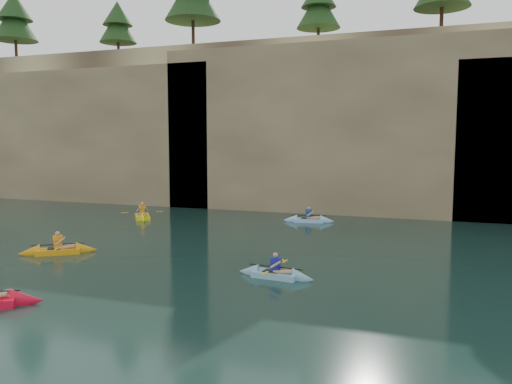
% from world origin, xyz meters
% --- Properties ---
extents(ground, '(160.00, 160.00, 0.00)m').
position_xyz_m(ground, '(0.00, 0.00, 0.00)').
color(ground, black).
rests_on(ground, ground).
extents(cliff, '(70.00, 16.00, 12.00)m').
position_xyz_m(cliff, '(0.00, 30.00, 6.00)').
color(cliff, tan).
rests_on(cliff, ground).
extents(cliff_slab_west, '(26.00, 2.40, 10.56)m').
position_xyz_m(cliff_slab_west, '(-20.00, 22.60, 5.28)').
color(cliff_slab_west, '#9E865F').
rests_on(cliff_slab_west, ground).
extents(cliff_slab_center, '(24.00, 2.40, 11.40)m').
position_xyz_m(cliff_slab_center, '(2.00, 22.60, 5.70)').
color(cliff_slab_center, '#9E865F').
rests_on(cliff_slab_center, ground).
extents(sea_cave_west, '(4.50, 1.00, 4.00)m').
position_xyz_m(sea_cave_west, '(-18.00, 21.95, 2.00)').
color(sea_cave_west, black).
rests_on(sea_cave_west, ground).
extents(sea_cave_center, '(3.50, 1.00, 3.20)m').
position_xyz_m(sea_cave_center, '(-4.00, 21.95, 1.60)').
color(sea_cave_center, black).
rests_on(sea_cave_center, ground).
extents(sea_cave_east, '(5.00, 1.00, 4.50)m').
position_xyz_m(sea_cave_east, '(10.00, 21.95, 2.25)').
color(sea_cave_east, black).
rests_on(sea_cave_east, ground).
extents(kayaker_orange, '(2.99, 2.43, 1.20)m').
position_xyz_m(kayaker_orange, '(-7.12, 6.68, 0.15)').
color(kayaker_orange, orange).
rests_on(kayaker_orange, ground).
extents(kayaker_ltblue_near, '(2.90, 2.23, 1.12)m').
position_xyz_m(kayaker_ltblue_near, '(2.70, 6.23, 0.14)').
color(kayaker_ltblue_near, '#7CB4CF').
rests_on(kayaker_ltblue_near, ground).
extents(kayaker_yellow, '(2.46, 2.99, 1.29)m').
position_xyz_m(kayaker_yellow, '(-8.90, 16.05, 0.16)').
color(kayaker_yellow, yellow).
rests_on(kayaker_yellow, ground).
extents(kayaker_ltblue_mid, '(3.07, 2.24, 1.14)m').
position_xyz_m(kayaker_ltblue_mid, '(1.01, 18.25, 0.14)').
color(kayaker_ltblue_mid, '#96C4FB').
rests_on(kayaker_ltblue_mid, ground).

